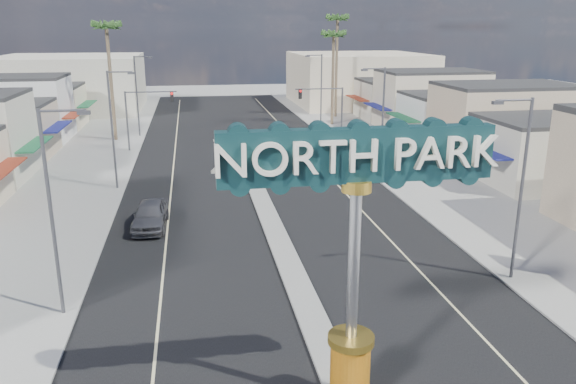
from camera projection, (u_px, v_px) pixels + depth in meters
name	position (u px, v px, depth m)	size (l,w,h in m)	color
ground	(254.00, 183.00, 45.10)	(160.00, 160.00, 0.00)	gray
road	(254.00, 183.00, 45.10)	(20.00, 120.00, 0.01)	black
median_island	(287.00, 260.00, 29.96)	(1.30, 30.00, 0.16)	gray
sidewalk_left	(71.00, 191.00, 42.79)	(8.00, 120.00, 0.12)	gray
sidewalk_right	(418.00, 175.00, 47.38)	(8.00, 120.00, 0.12)	gray
storefront_row_right	(461.00, 114.00, 60.47)	(12.00, 42.00, 6.00)	#B7B29E
backdrop_far_left	(71.00, 84.00, 82.90)	(20.00, 20.00, 8.00)	#B7B29E
backdrop_far_right	(358.00, 79.00, 90.10)	(20.00, 20.00, 8.00)	beige
gateway_sign	(355.00, 239.00, 16.94)	(8.20, 1.50, 9.15)	#BE600E
traffic_signal_left	(145.00, 109.00, 55.61)	(5.09, 0.45, 6.00)	#47474C
traffic_signal_right	(325.00, 104.00, 58.62)	(5.09, 0.45, 6.00)	#47474C
streetlight_l_near	(54.00, 204.00, 23.06)	(2.03, 0.22, 9.00)	#47474C
streetlight_l_mid	(114.00, 124.00, 41.96)	(2.03, 0.22, 9.00)	#47474C
streetlight_l_far	(138.00, 92.00, 62.75)	(2.03, 0.22, 9.00)	#47474C
streetlight_r_near	(519.00, 181.00, 26.47)	(2.03, 0.22, 9.00)	#47474C
streetlight_r_mid	(381.00, 117.00, 45.37)	(2.03, 0.22, 9.00)	#47474C
streetlight_r_far	(320.00, 89.00, 66.17)	(2.03, 0.22, 9.00)	#47474C
palm_left_far	(107.00, 32.00, 58.62)	(2.60, 2.60, 13.10)	brown
palm_right_mid	(334.00, 39.00, 68.80)	(2.60, 2.60, 12.10)	brown
palm_right_far	(337.00, 24.00, 74.29)	(2.60, 2.60, 14.10)	brown
car_parked_left	(150.00, 215.00, 34.87)	(2.00, 4.98, 1.70)	#5B5A5F
car_parked_right	(315.00, 164.00, 47.70)	(1.84, 5.27, 1.74)	silver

